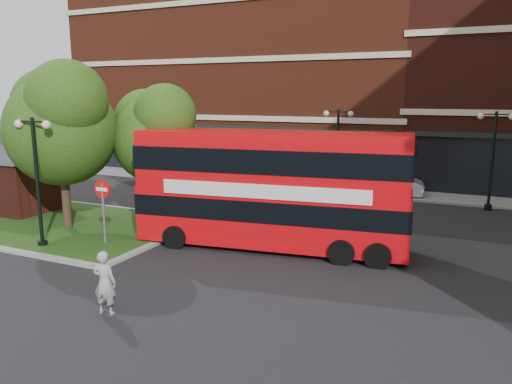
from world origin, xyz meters
The scene contains 15 objects.
ground centered at (0.00, 0.00, 0.00)m, with size 120.00×120.00×0.00m, color black.
pavement_far centered at (0.00, 16.50, 0.06)m, with size 44.00×3.00×0.12m, color slate.
terrace_far_left centered at (-8.00, 24.00, 7.00)m, with size 26.00×12.00×14.00m, color maroon.
traffic_island centered at (-8.00, 3.00, 0.07)m, with size 12.60×7.60×0.15m.
kiosk centered at (-11.00, 4.00, 2.32)m, with size 6.51×6.51×3.60m.
tree_island_west centered at (-6.60, 2.58, 4.79)m, with size 5.40×4.71×7.21m.
tree_island_east centered at (-3.58, 5.06, 4.24)m, with size 4.46×3.90×6.29m.
lamp_island centered at (-5.50, 0.20, 2.83)m, with size 1.72×0.36×5.00m.
lamp_far_left centered at (2.00, 14.50, 2.83)m, with size 1.72×0.36×5.00m.
lamp_far_right centered at (10.00, 14.50, 2.83)m, with size 1.72×0.36×5.00m.
bus centered at (2.40, 4.01, 2.58)m, with size 10.51×3.73×3.93m.
woman centered at (0.72, -3.31, 0.88)m, with size 0.65×0.42×1.77m, color #99989B.
car_silver centered at (-0.99, 16.00, 0.74)m, with size 1.74×4.32×1.47m, color #A8AAAF.
car_white centered at (4.34, 16.00, 0.77)m, with size 1.63×4.67×1.54m, color white.
no_entry_sign centered at (-3.50, 1.44, 1.88)m, with size 0.73×0.09×2.63m.
Camera 1 is at (9.72, -13.03, 5.86)m, focal length 35.00 mm.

